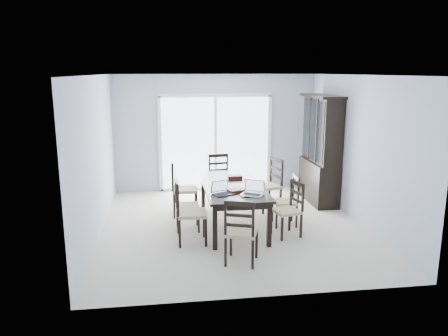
{
  "coord_description": "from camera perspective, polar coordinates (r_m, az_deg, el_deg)",
  "views": [
    {
      "loc": [
        -1.13,
        -7.19,
        2.66
      ],
      "look_at": [
        -0.14,
        0.0,
        1.05
      ],
      "focal_mm": 35.0,
      "sensor_mm": 36.0,
      "label": 1
    }
  ],
  "objects": [
    {
      "name": "floor",
      "position": [
        7.75,
        1.07,
        -7.54
      ],
      "size": [
        5.0,
        5.0,
        0.0
      ],
      "primitive_type": "plane",
      "color": "beige",
      "rests_on": "ground"
    },
    {
      "name": "ceiling",
      "position": [
        7.28,
        1.16,
        12.05
      ],
      "size": [
        5.0,
        5.0,
        0.0
      ],
      "primitive_type": "plane",
      "rotation": [
        3.14,
        0.0,
        0.0
      ],
      "color": "white",
      "rests_on": "back_wall"
    },
    {
      "name": "back_wall",
      "position": [
        9.85,
        -1.14,
        4.6
      ],
      "size": [
        4.5,
        0.02,
        2.6
      ],
      "primitive_type": "cube",
      "color": "#A5B2C5",
      "rests_on": "floor"
    },
    {
      "name": "wall_left",
      "position": [
        7.41,
        -16.36,
        1.43
      ],
      "size": [
        0.02,
        5.0,
        2.6
      ],
      "primitive_type": "cube",
      "color": "#A5B2C5",
      "rests_on": "floor"
    },
    {
      "name": "wall_right",
      "position": [
        8.06,
        17.13,
        2.26
      ],
      "size": [
        0.02,
        5.0,
        2.6
      ],
      "primitive_type": "cube",
      "color": "#A5B2C5",
      "rests_on": "floor"
    },
    {
      "name": "balcony",
      "position": [
        11.09,
        -1.71,
        -1.61
      ],
      "size": [
        4.5,
        2.0,
        0.1
      ],
      "primitive_type": "cube",
      "color": "gray",
      "rests_on": "ground"
    },
    {
      "name": "railing",
      "position": [
        11.94,
        -2.24,
        2.35
      ],
      "size": [
        4.5,
        0.06,
        1.1
      ],
      "primitive_type": "cube",
      "color": "#99999E",
      "rests_on": "balcony"
    },
    {
      "name": "dining_table",
      "position": [
        7.55,
        1.09,
        -2.74
      ],
      "size": [
        1.0,
        2.2,
        0.75
      ],
      "color": "black",
      "rests_on": "floor"
    },
    {
      "name": "china_hutch",
      "position": [
        9.15,
        12.5,
        2.24
      ],
      "size": [
        0.5,
        1.38,
        2.2
      ],
      "color": "black",
      "rests_on": "floor"
    },
    {
      "name": "sliding_door",
      "position": [
        9.86,
        -1.12,
        3.35
      ],
      "size": [
        2.52,
        0.05,
        2.18
      ],
      "color": "silver",
      "rests_on": "floor"
    },
    {
      "name": "chair_left_near",
      "position": [
        6.85,
        -5.07,
        -4.82
      ],
      "size": [
        0.46,
        0.45,
        1.18
      ],
      "rotation": [
        0.0,
        0.0,
        -1.59
      ],
      "color": "black",
      "rests_on": "floor"
    },
    {
      "name": "chair_left_mid",
      "position": [
        7.43,
        -5.49,
        -4.09
      ],
      "size": [
        0.4,
        0.39,
        1.03
      ],
      "rotation": [
        0.0,
        0.0,
        -1.56
      ],
      "color": "black",
      "rests_on": "floor"
    },
    {
      "name": "chair_left_far",
      "position": [
        8.19,
        -5.89,
        -1.82
      ],
      "size": [
        0.48,
        0.47,
        1.21
      ],
      "rotation": [
        0.0,
        0.0,
        -1.6
      ],
      "color": "black",
      "rests_on": "floor"
    },
    {
      "name": "chair_right_near",
      "position": [
        7.24,
        8.78,
        -4.54
      ],
      "size": [
        0.49,
        0.49,
        1.05
      ],
      "rotation": [
        0.0,
        0.0,
        1.84
      ],
      "color": "black",
      "rests_on": "floor"
    },
    {
      "name": "chair_right_mid",
      "position": [
        7.73,
        8.6,
        -3.48
      ],
      "size": [
        0.42,
        0.41,
        1.04
      ],
      "rotation": [
        0.0,
        0.0,
        1.53
      ],
      "color": "black",
      "rests_on": "floor"
    },
    {
      "name": "chair_right_far",
      "position": [
        8.53,
        6.17,
        -1.39
      ],
      "size": [
        0.57,
        0.56,
        1.17
      ],
      "rotation": [
        0.0,
        0.0,
        1.91
      ],
      "color": "black",
      "rests_on": "floor"
    },
    {
      "name": "chair_end_near",
      "position": [
        6.06,
        2.17,
        -7.46
      ],
      "size": [
        0.54,
        0.55,
        1.12
      ],
      "rotation": [
        0.0,
        0.0,
        -0.35
      ],
      "color": "black",
      "rests_on": "floor"
    },
    {
      "name": "chair_end_far",
      "position": [
        9.04,
        -0.58,
        -0.63
      ],
      "size": [
        0.48,
        0.49,
        1.13
      ],
      "rotation": [
        0.0,
        0.0,
        3.27
      ],
      "color": "black",
      "rests_on": "floor"
    },
    {
      "name": "laptop_dark",
      "position": [
        6.91,
        -0.05,
        -3.09
      ],
      "size": [
        0.37,
        0.32,
        0.21
      ],
      "rotation": [
        0.0,
        0.0,
        0.41
      ],
      "color": "black",
      "rests_on": "dining_table"
    },
    {
      "name": "laptop_silver",
      "position": [
        6.89,
        3.7,
        -3.12
      ],
      "size": [
        0.4,
        0.36,
        0.23
      ],
      "rotation": [
        0.0,
        0.0,
        -0.48
      ],
      "color": "silver",
      "rests_on": "dining_table"
    },
    {
      "name": "book_stack",
      "position": [
        7.11,
        1.54,
        -2.88
      ],
      "size": [
        0.33,
        0.29,
        0.05
      ],
      "rotation": [
        0.0,
        0.0,
        0.21
      ],
      "color": "maroon",
      "rests_on": "dining_table"
    },
    {
      "name": "cell_phone",
      "position": [
        6.78,
        2.8,
        -3.8
      ],
      "size": [
        0.12,
        0.06,
        0.01
      ],
      "primitive_type": "cube",
      "rotation": [
        0.0,
        0.0,
        0.05
      ],
      "color": "black",
      "rests_on": "dining_table"
    },
    {
      "name": "game_box",
      "position": [
        7.91,
        1.46,
        -1.21
      ],
      "size": [
        0.26,
        0.15,
        0.06
      ],
      "primitive_type": "cube",
      "rotation": [
        0.0,
        0.0,
        0.09
      ],
      "color": "#4A110E",
      "rests_on": "dining_table"
    },
    {
      "name": "hot_tub",
      "position": [
        10.92,
        -2.91,
        0.87
      ],
      "size": [
        1.85,
        1.68,
        0.91
      ],
      "rotation": [
        0.0,
        0.0,
        -0.07
      ],
      "color": "brown",
      "rests_on": "balcony"
    }
  ]
}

